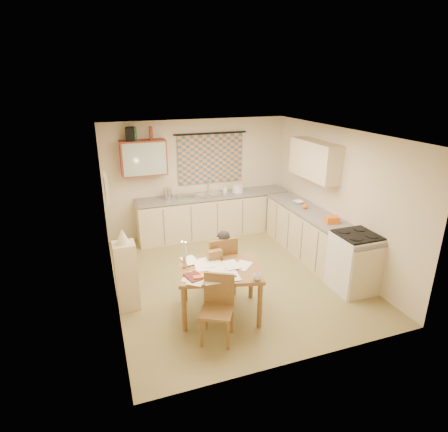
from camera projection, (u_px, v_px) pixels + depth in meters
name	position (u px, v px, depth m)	size (l,w,h in m)	color
floor	(233.00, 277.00, 6.63)	(4.00, 4.50, 0.02)	olive
ceiling	(235.00, 132.00, 5.75)	(4.00, 4.50, 0.02)	white
wall_back	(197.00, 178.00, 8.19)	(4.00, 0.02, 2.50)	beige
wall_front	(306.00, 272.00, 4.19)	(4.00, 0.02, 2.50)	beige
wall_left	(108.00, 224.00, 5.56)	(0.02, 4.50, 2.50)	beige
wall_right	(337.00, 197.00, 6.82)	(0.02, 4.50, 2.50)	beige
window_blind	(211.00, 159.00, 8.11)	(1.45, 0.03, 1.05)	#315B7F
curtain_rod	(211.00, 133.00, 7.90)	(0.04, 0.04, 1.60)	black
wall_cabinet	(144.00, 158.00, 7.48)	(0.90, 0.34, 0.70)	maroon
wall_cabinet_glass	(145.00, 159.00, 7.33)	(0.84, 0.02, 0.64)	#99B2A5
upper_cabinet_right	(315.00, 160.00, 7.04)	(0.34, 1.30, 0.70)	#C8B389
framed_print	(106.00, 188.00, 5.77)	(0.04, 0.50, 0.40)	beige
print_canvas	(108.00, 188.00, 5.78)	(0.01, 0.42, 0.32)	silver
counter_back	(213.00, 215.00, 8.27)	(3.30, 0.62, 0.92)	#C8B389
counter_right	(315.00, 238.00, 7.09)	(0.62, 2.95, 0.92)	#C8B389
stove	(354.00, 262.00, 6.07)	(0.64, 0.64, 0.98)	white
sink	(210.00, 197.00, 8.11)	(0.55, 0.45, 0.10)	silver
tap	(208.00, 187.00, 8.21)	(0.03, 0.03, 0.28)	silver
dish_rack	(186.00, 196.00, 7.91)	(0.35, 0.30, 0.06)	silver
kettle	(167.00, 194.00, 7.76)	(0.18, 0.18, 0.24)	silver
mixing_bowl	(238.00, 189.00, 8.26)	(0.24, 0.24, 0.16)	white
soap_bottle	(225.00, 189.00, 8.21)	(0.08, 0.08, 0.17)	white
bowl	(298.00, 202.00, 7.55)	(0.20, 0.20, 0.05)	white
orange_bag	(332.00, 220.00, 6.50)	(0.22, 0.16, 0.12)	orange
fruit_orange	(305.00, 206.00, 7.22)	(0.10, 0.10, 0.10)	orange
speaker	(130.00, 134.00, 7.24)	(0.16, 0.20, 0.26)	black
bottle_green	(135.00, 134.00, 7.27)	(0.07, 0.07, 0.26)	#195926
bottle_brown	(151.00, 133.00, 7.37)	(0.07, 0.07, 0.26)	maroon
dining_table	(220.00, 291.00, 5.45)	(1.34, 1.14, 0.75)	brown
chair_far	(220.00, 275.00, 6.04)	(0.46, 0.46, 1.01)	brown
chair_near	(217.00, 321.00, 4.94)	(0.55, 0.55, 0.90)	brown
person	(223.00, 263.00, 5.90)	(0.41, 0.27, 1.11)	black
shelf_stand	(126.00, 276.00, 5.55)	(0.32, 0.30, 1.07)	#C8B389
lampshade	(122.00, 236.00, 5.33)	(0.20, 0.20, 0.22)	beige
letter_rack	(215.00, 255.00, 5.54)	(0.22, 0.10, 0.16)	brown
mug	(257.00, 277.00, 5.01)	(0.12, 0.12, 0.09)	white
magazine	(187.00, 279.00, 5.01)	(0.26, 0.31, 0.03)	maroon
book	(194.00, 273.00, 5.18)	(0.23, 0.27, 0.02)	orange
orange_box	(198.00, 278.00, 5.03)	(0.12, 0.08, 0.04)	orange
eyeglasses	(232.00, 277.00, 5.07)	(0.13, 0.04, 0.02)	black
candle_holder	(185.00, 262.00, 5.32)	(0.06, 0.06, 0.18)	silver
candle	(186.00, 249.00, 5.24)	(0.02, 0.02, 0.22)	white
candle_flame	(182.00, 242.00, 5.19)	(0.02, 0.02, 0.02)	#FFCC66
papers	(213.00, 270.00, 5.24)	(1.13, 0.96, 0.03)	white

